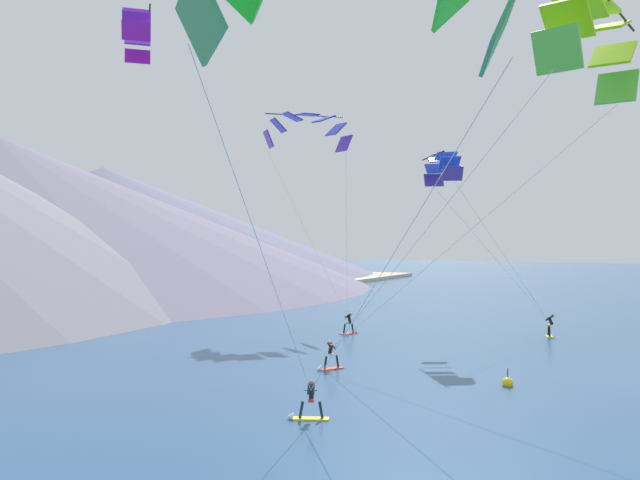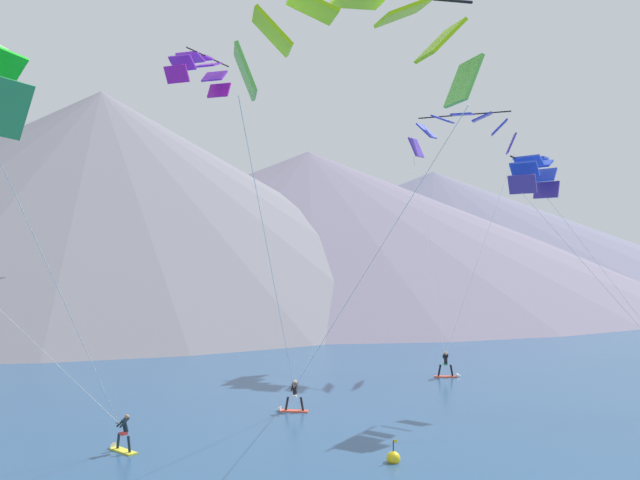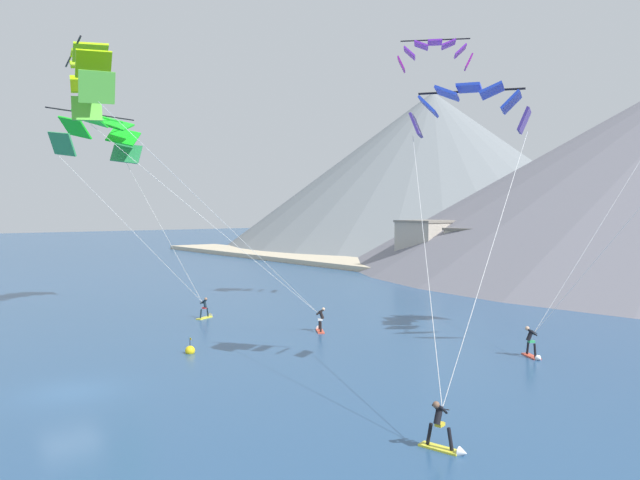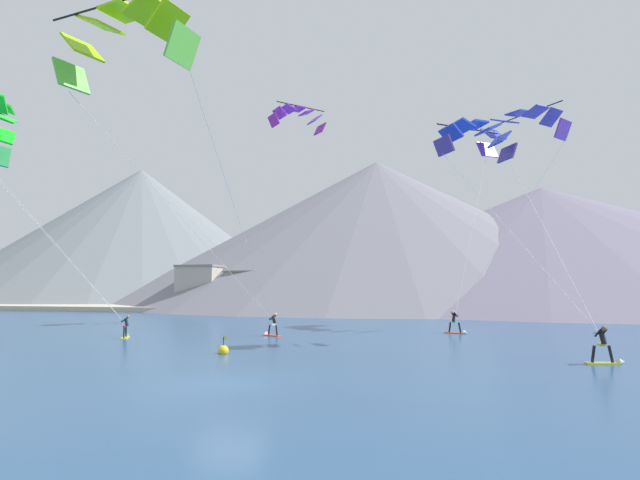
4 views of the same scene
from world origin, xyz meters
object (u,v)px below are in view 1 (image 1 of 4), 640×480
(kitesurfer_near_lead, at_px, (549,329))
(kitesurfer_mid_center, at_px, (351,327))
(parafoil_kite_near_lead, at_px, (442,166))
(race_marker_buoy, at_px, (508,383))
(parafoil_kite_mid_center, at_px, (308,127))
(parafoil_kite_far_left, at_px, (591,39))
(kitesurfer_far_left, at_px, (328,361))
(kitesurfer_near_trail, at_px, (305,409))
(parafoil_kite_distant_high_outer, at_px, (137,30))

(kitesurfer_near_lead, bearing_deg, kitesurfer_mid_center, 112.75)
(kitesurfer_mid_center, height_order, parafoil_kite_near_lead, parafoil_kite_near_lead)
(race_marker_buoy, bearing_deg, kitesurfer_mid_center, 49.09)
(parafoil_kite_near_lead, xyz_separation_m, parafoil_kite_mid_center, (5.19, 14.34, 4.97))
(parafoil_kite_near_lead, xyz_separation_m, parafoil_kite_far_left, (-17.27, -11.46, 2.76))
(parafoil_kite_near_lead, xyz_separation_m, race_marker_buoy, (-13.57, -7.35, -12.72))
(kitesurfer_far_left, xyz_separation_m, parafoil_kite_mid_center, (19.35, 11.95, 17.36))
(kitesurfer_near_trail, relative_size, kitesurfer_far_left, 1.03)
(kitesurfer_far_left, xyz_separation_m, parafoil_kite_near_lead, (14.16, -2.39, 12.39))
(parafoil_kite_mid_center, height_order, parafoil_kite_distant_high_outer, parafoil_kite_distant_high_outer)
(kitesurfer_near_trail, xyz_separation_m, parafoil_kite_far_left, (6.08, -10.20, 15.19))
(kitesurfer_mid_center, relative_size, race_marker_buoy, 1.76)
(parafoil_kite_mid_center, relative_size, parafoil_kite_far_left, 1.14)
(kitesurfer_mid_center, relative_size, parafoil_kite_near_lead, 0.14)
(kitesurfer_mid_center, height_order, parafoil_kite_far_left, parafoil_kite_far_left)
(kitesurfer_mid_center, xyz_separation_m, parafoil_kite_near_lead, (1.12, -7.02, 12.32))
(kitesurfer_far_left, bearing_deg, parafoil_kite_far_left, -102.66)
(parafoil_kite_far_left, height_order, parafoil_kite_distant_high_outer, parafoil_kite_distant_high_outer)
(kitesurfer_far_left, distance_m, parafoil_kite_far_left, 20.77)
(kitesurfer_near_lead, distance_m, race_marker_buoy, 18.31)
(kitesurfer_mid_center, bearing_deg, parafoil_kite_distant_high_outer, 150.84)
(parafoil_kite_far_left, distance_m, parafoil_kite_distant_high_outer, 27.17)
(kitesurfer_mid_center, relative_size, kitesurfer_far_left, 1.05)
(parafoil_kite_near_lead, relative_size, parafoil_kite_distant_high_outer, 2.28)
(kitesurfer_mid_center, bearing_deg, kitesurfer_near_lead, -67.25)
(kitesurfer_near_lead, xyz_separation_m, parafoil_kite_mid_center, (0.46, 21.27, 17.28))
(kitesurfer_near_lead, height_order, parafoil_kite_near_lead, parafoil_kite_near_lead)
(parafoil_kite_near_lead, distance_m, parafoil_kite_mid_center, 16.04)
(race_marker_buoy, bearing_deg, parafoil_kite_distant_high_outer, 95.53)
(kitesurfer_near_trail, bearing_deg, kitesurfer_mid_center, 20.42)
(kitesurfer_near_trail, height_order, parafoil_kite_far_left, parafoil_kite_far_left)
(parafoil_kite_near_lead, height_order, parafoil_kite_mid_center, parafoil_kite_mid_center)
(kitesurfer_far_left, distance_m, parafoil_kite_near_lead, 18.97)
(kitesurfer_mid_center, xyz_separation_m, parafoil_kite_distant_high_outer, (-14.64, 8.17, 20.13))
(parafoil_kite_distant_high_outer, bearing_deg, kitesurfer_mid_center, -29.16)
(parafoil_kite_near_lead, bearing_deg, kitesurfer_far_left, 170.41)
(kitesurfer_near_lead, bearing_deg, parafoil_kite_distant_high_outer, 132.81)
(kitesurfer_near_lead, bearing_deg, race_marker_buoy, -178.66)
(parafoil_kite_near_lead, bearing_deg, kitesurfer_near_trail, -176.91)
(kitesurfer_near_lead, bearing_deg, kitesurfer_near_trail, 168.60)
(parafoil_kite_far_left, bearing_deg, parafoil_kite_distant_high_outer, 86.74)
(kitesurfer_near_lead, relative_size, parafoil_kite_distant_high_outer, 0.33)
(kitesurfer_near_trail, height_order, kitesurfer_far_left, kitesurfer_far_left)
(kitesurfer_far_left, xyz_separation_m, parafoil_kite_distant_high_outer, (-1.59, 12.79, 20.21))
(kitesurfer_mid_center, xyz_separation_m, parafoil_kite_mid_center, (6.31, 7.33, 17.29))
(parafoil_kite_near_lead, bearing_deg, kitesurfer_near_lead, -55.66)
(kitesurfer_mid_center, xyz_separation_m, parafoil_kite_far_left, (-16.16, -18.48, 15.07))
(parafoil_kite_mid_center, bearing_deg, kitesurfer_far_left, -148.30)
(parafoil_kite_far_left, bearing_deg, kitesurfer_near_trail, 120.81)
(parafoil_kite_mid_center, xyz_separation_m, parafoil_kite_distant_high_outer, (-20.94, 0.84, 2.84))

